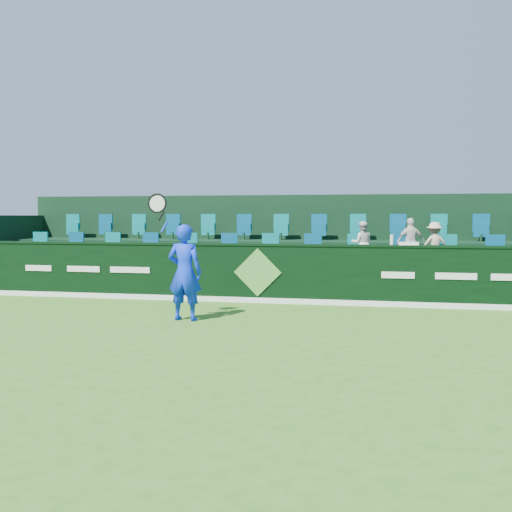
% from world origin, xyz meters
% --- Properties ---
extents(ground, '(60.00, 60.00, 0.00)m').
position_xyz_m(ground, '(0.00, 0.00, 0.00)').
color(ground, '#306E1A').
rests_on(ground, ground).
extents(sponsor_hoarding, '(16.00, 0.25, 1.35)m').
position_xyz_m(sponsor_hoarding, '(0.00, 4.00, 0.67)').
color(sponsor_hoarding, black).
rests_on(sponsor_hoarding, ground).
extents(stand_tier_front, '(16.00, 2.00, 0.80)m').
position_xyz_m(stand_tier_front, '(0.00, 5.10, 0.40)').
color(stand_tier_front, black).
rests_on(stand_tier_front, ground).
extents(stand_tier_back, '(16.00, 1.80, 1.30)m').
position_xyz_m(stand_tier_back, '(0.00, 7.00, 0.65)').
color(stand_tier_back, black).
rests_on(stand_tier_back, ground).
extents(stand_rear, '(16.00, 4.10, 2.60)m').
position_xyz_m(stand_rear, '(0.00, 7.44, 1.22)').
color(stand_rear, black).
rests_on(stand_rear, ground).
extents(seat_row_front, '(13.50, 0.50, 0.60)m').
position_xyz_m(seat_row_front, '(0.00, 5.50, 1.10)').
color(seat_row_front, '#076E6E').
rests_on(seat_row_front, stand_tier_front).
extents(seat_row_back, '(13.50, 0.50, 0.60)m').
position_xyz_m(seat_row_back, '(0.00, 7.30, 1.60)').
color(seat_row_back, '#076E6E').
rests_on(seat_row_back, stand_tier_back).
extents(tennis_player, '(1.10, 0.48, 2.48)m').
position_xyz_m(tennis_player, '(-0.94, 1.50, 0.93)').
color(tennis_player, '#0D2EE4').
rests_on(tennis_player, ground).
extents(spectator_left, '(0.55, 0.45, 1.05)m').
position_xyz_m(spectator_left, '(2.31, 5.12, 1.33)').
color(spectator_left, white).
rests_on(spectator_left, stand_tier_front).
extents(spectator_middle, '(0.72, 0.46, 1.14)m').
position_xyz_m(spectator_middle, '(3.44, 5.12, 1.37)').
color(spectator_middle, silver).
rests_on(spectator_middle, stand_tier_front).
extents(spectator_right, '(0.75, 0.54, 1.04)m').
position_xyz_m(spectator_right, '(3.98, 5.12, 1.32)').
color(spectator_right, '#CBAF8F').
rests_on(spectator_right, stand_tier_front).
extents(towel, '(0.42, 0.27, 0.06)m').
position_xyz_m(towel, '(3.32, 4.00, 1.38)').
color(towel, silver).
rests_on(towel, sponsor_hoarding).
extents(drinks_bottle, '(0.07, 0.07, 0.22)m').
position_xyz_m(drinks_bottle, '(2.96, 4.00, 1.46)').
color(drinks_bottle, silver).
rests_on(drinks_bottle, sponsor_hoarding).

